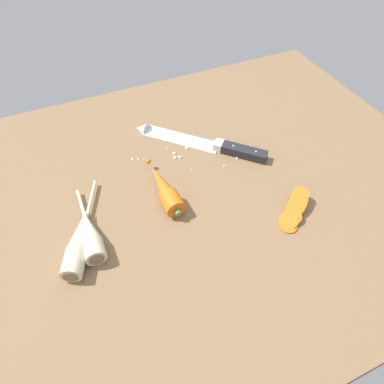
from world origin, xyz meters
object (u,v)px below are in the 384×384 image
Objects in this scene: parsnip_front at (89,234)px; carrot_slice_stack at (294,210)px; chefs_knife at (197,141)px; whole_carrot at (165,189)px; parsnip_mid_left at (80,240)px.

carrot_slice_stack is (39.99, -10.75, -0.80)cm from parsnip_front.
chefs_knife is 1.52× the size of whole_carrot.
parsnip_mid_left is 43.24cm from carrot_slice_stack.
carrot_slice_stack is (42.04, -10.06, -0.80)cm from parsnip_mid_left.
whole_carrot is 18.04cm from parsnip_front.
chefs_knife is at bearing 107.58° from carrot_slice_stack.
whole_carrot reaches higher than chefs_knife.
parsnip_front and parsnip_mid_left have the same top height.
parsnip_front is 0.84× the size of parsnip_mid_left.
whole_carrot is (-13.51, -13.13, 1.45)cm from chefs_knife.
parsnip_front is 2.17cm from parsnip_mid_left.
whole_carrot reaches higher than parsnip_mid_left.
chefs_knife is at bearing 44.18° from whole_carrot.
carrot_slice_stack is at bearing -72.42° from chefs_knife.
parsnip_front is at bearing 18.46° from parsnip_mid_left.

